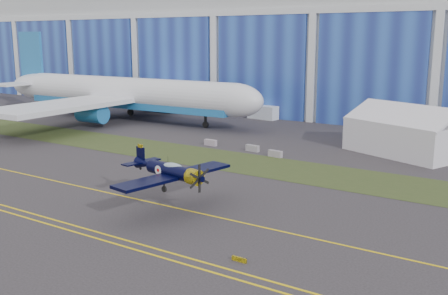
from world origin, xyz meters
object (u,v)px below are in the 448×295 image
Objects in this scene: tent at (410,129)px; tug at (366,127)px; warbird at (170,171)px; shipping_container at (263,112)px; jetliner at (125,59)px.

tent is 18.71m from tug.
tug is at bearing 148.86° from tent.
warbird is at bearing -109.56° from tug.
warbird is 2.34× the size of shipping_container.
jetliner is at bearing -139.60° from shipping_container.
jetliner is at bearing 148.01° from warbird.
shipping_container is (-20.04, 53.48, -2.46)m from warbird.
tug is (-11.04, 14.83, -2.86)m from tent.
shipping_container is at bearing 120.85° from warbird.
jetliner is 46.63m from tug.
jetliner is 11.43× the size of shipping_container.
warbird is 6.63× the size of tug.
tent is at bearing -3.02° from jetliner.
tent reaches higher than tug.
tent is 36.17m from shipping_container.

